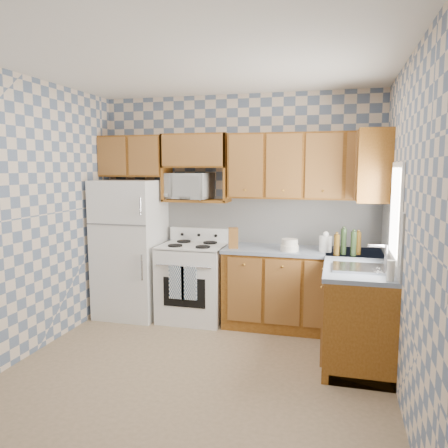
{
  "coord_description": "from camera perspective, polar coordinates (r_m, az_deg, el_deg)",
  "views": [
    {
      "loc": [
        1.18,
        -3.6,
        1.83
      ],
      "look_at": [
        0.05,
        0.75,
        1.25
      ],
      "focal_mm": 35.0,
      "sensor_mm": 36.0,
      "label": 1
    }
  ],
  "objects": [
    {
      "name": "floor",
      "position": [
        4.21,
        -3.4,
        -18.43
      ],
      "size": [
        3.4,
        3.4,
        0.0
      ],
      "primitive_type": "plane",
      "color": "#7D694C",
      "rests_on": "ground"
    },
    {
      "name": "back_wall",
      "position": [
        5.36,
        1.77,
        2.21
      ],
      "size": [
        3.4,
        0.02,
        2.7
      ],
      "primitive_type": "cube",
      "color": "slate",
      "rests_on": "ground"
    },
    {
      "name": "right_wall",
      "position": [
        3.67,
        22.56,
        -0.75
      ],
      "size": [
        0.02,
        3.2,
        2.7
      ],
      "primitive_type": "cube",
      "color": "slate",
      "rests_on": "ground"
    },
    {
      "name": "backsplash_back",
      "position": [
        5.29,
        5.97,
        0.48
      ],
      "size": [
        2.6,
        0.02,
        0.56
      ],
      "primitive_type": "cube",
      "color": "silver",
      "rests_on": "back_wall"
    },
    {
      "name": "backsplash_right",
      "position": [
        4.48,
        20.95,
        -1.23
      ],
      "size": [
        0.02,
        1.6,
        0.56
      ],
      "primitive_type": "cube",
      "color": "silver",
      "rests_on": "right_wall"
    },
    {
      "name": "refrigerator",
      "position": [
        5.53,
        -12.1,
        -3.12
      ],
      "size": [
        0.75,
        0.7,
        1.68
      ],
      "primitive_type": "cube",
      "color": "white",
      "rests_on": "floor"
    },
    {
      "name": "stove_body",
      "position": [
        5.33,
        -4.03,
        -7.66
      ],
      "size": [
        0.76,
        0.65,
        0.9
      ],
      "primitive_type": "cube",
      "color": "white",
      "rests_on": "floor"
    },
    {
      "name": "cooktop",
      "position": [
        5.23,
        -4.08,
        -2.85
      ],
      "size": [
        0.76,
        0.65,
        0.02
      ],
      "primitive_type": "cube",
      "color": "silver",
      "rests_on": "stove_body"
    },
    {
      "name": "backguard",
      "position": [
        5.47,
        -3.17,
        -1.37
      ],
      "size": [
        0.76,
        0.08,
        0.17
      ],
      "primitive_type": "cube",
      "color": "white",
      "rests_on": "cooktop"
    },
    {
      "name": "dish_towel_left",
      "position": [
        5.02,
        -6.19,
        -7.59
      ],
      "size": [
        0.18,
        0.02,
        0.38
      ],
      "primitive_type": "cube",
      "color": "navy",
      "rests_on": "stove_body"
    },
    {
      "name": "dish_towel_right",
      "position": [
        4.97,
        -4.59,
        -7.72
      ],
      "size": [
        0.18,
        0.02,
        0.38
      ],
      "primitive_type": "cube",
      "color": "navy",
      "rests_on": "stove_body"
    },
    {
      "name": "base_cabinets_back",
      "position": [
        5.11,
        10.13,
        -8.55
      ],
      "size": [
        1.75,
        0.6,
        0.88
      ],
      "primitive_type": "cube",
      "color": "#60330D",
      "rests_on": "floor"
    },
    {
      "name": "base_cabinets_right",
      "position": [
        4.62,
        16.87,
        -10.48
      ],
      "size": [
        0.6,
        1.6,
        0.88
      ],
      "primitive_type": "cube",
      "color": "#60330D",
      "rests_on": "floor"
    },
    {
      "name": "countertop_back",
      "position": [
        5.0,
        10.24,
        -3.49
      ],
      "size": [
        1.77,
        0.63,
        0.04
      ],
      "primitive_type": "cube",
      "color": "slate",
      "rests_on": "base_cabinets_back"
    },
    {
      "name": "countertop_right",
      "position": [
        4.51,
        17.03,
        -4.89
      ],
      "size": [
        0.63,
        1.6,
        0.04
      ],
      "primitive_type": "cube",
      "color": "slate",
      "rests_on": "base_cabinets_right"
    },
    {
      "name": "upper_cabinets_back",
      "position": [
        5.05,
        10.62,
        7.46
      ],
      "size": [
        1.75,
        0.33,
        0.74
      ],
      "primitive_type": "cube",
      "color": "#60330D",
      "rests_on": "back_wall"
    },
    {
      "name": "upper_cabinets_fridge",
      "position": [
        5.61,
        -11.7,
        8.64
      ],
      "size": [
        0.82,
        0.33,
        0.5
      ],
      "primitive_type": "cube",
      "color": "#60330D",
      "rests_on": "back_wall"
    },
    {
      "name": "upper_cabinets_right",
      "position": [
        4.86,
        18.89,
        7.19
      ],
      "size": [
        0.33,
        0.7,
        0.74
      ],
      "primitive_type": "cube",
      "color": "#60330D",
      "rests_on": "right_wall"
    },
    {
      "name": "microwave_shelf",
      "position": [
        5.32,
        -3.58,
        3.08
      ],
      "size": [
        0.8,
        0.33,
        0.03
      ],
      "primitive_type": "cube",
      "color": "#60330D",
      "rests_on": "back_wall"
    },
    {
      "name": "microwave",
      "position": [
        5.36,
        -4.74,
        4.96
      ],
      "size": [
        0.61,
        0.45,
        0.32
      ],
      "primitive_type": "imported",
      "rotation": [
        0.0,
        0.0,
        -0.11
      ],
      "color": "white",
      "rests_on": "microwave_shelf"
    },
    {
      "name": "sink",
      "position": [
        4.16,
        17.31,
        -5.57
      ],
      "size": [
        0.48,
        0.4,
        0.03
      ],
      "primitive_type": "cube",
      "color": "#B7B7BC",
      "rests_on": "countertop_right"
    },
    {
      "name": "window",
      "position": [
        4.1,
        21.57,
        1.51
      ],
      "size": [
        0.02,
        0.66,
        0.86
      ],
      "primitive_type": "cube",
      "color": "white",
      "rests_on": "right_wall"
    },
    {
      "name": "bottle_0",
      "position": [
        4.77,
        15.34,
        -2.23
      ],
      "size": [
        0.06,
        0.06,
        0.28
      ],
      "primitive_type": "cylinder",
      "color": "black",
      "rests_on": "countertop_back"
    },
    {
      "name": "bottle_1",
      "position": [
        4.72,
        16.56,
        -2.5
      ],
      "size": [
        0.06,
        0.06,
        0.26
      ],
      "primitive_type": "cylinder",
      "color": "black",
      "rests_on": "countertop_back"
    },
    {
      "name": "bottle_2",
      "position": [
        4.82,
        17.11,
        -2.42
      ],
      "size": [
        0.06,
        0.06,
        0.24
      ],
      "primitive_type": "cylinder",
      "color": "#4C330F",
      "rests_on": "countertop_back"
    },
    {
      "name": "bottle_3",
      "position": [
        4.71,
        14.49,
        -2.66
      ],
      "size": [
        0.06,
        0.06,
        0.22
      ],
      "primitive_type": "cylinder",
      "color": "#4C330F",
      "rests_on": "countertop_back"
    },
    {
      "name": "knife_block",
      "position": [
        4.97,
        1.21,
        -1.83
      ],
      "size": [
        0.13,
        0.13,
        0.23
      ],
      "primitive_type": "cube",
      "rotation": [
        0.0,
        0.0,
        0.3
      ],
      "color": "brown",
      "rests_on": "countertop_back"
    },
    {
      "name": "electric_kettle",
      "position": [
        4.89,
        13.12,
        -2.54
      ],
      "size": [
        0.14,
        0.14,
        0.17
      ],
      "primitive_type": "cylinder",
      "color": "white",
      "rests_on": "countertop_back"
    },
    {
      "name": "food_containers",
      "position": [
        4.86,
        8.56,
        -2.73
      ],
      "size": [
        0.2,
        0.2,
        0.13
      ],
      "primitive_type": null,
      "color": "silver",
      "rests_on": "countertop_back"
    },
    {
      "name": "soap_bottle",
      "position": [
        3.79,
        20.95,
        -5.72
      ],
      "size": [
        0.06,
        0.06,
        0.17
      ],
      "primitive_type": "cylinder",
      "color": "silver",
      "rests_on": "countertop_right"
    }
  ]
}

